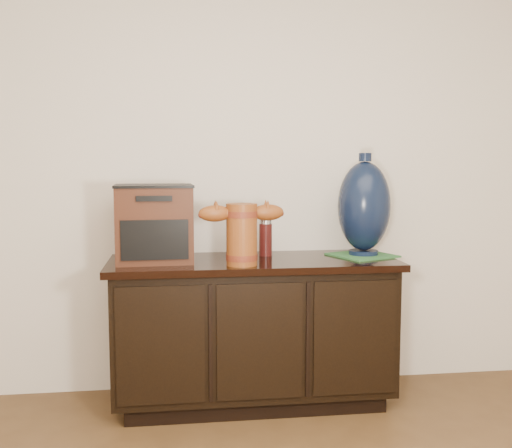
{
  "coord_description": "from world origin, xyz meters",
  "views": [
    {
      "loc": [
        -0.39,
        -0.77,
        1.25
      ],
      "look_at": [
        0.01,
        2.18,
        0.94
      ],
      "focal_mm": 42.0,
      "sensor_mm": 36.0,
      "label": 1
    }
  ],
  "objects": [
    {
      "name": "tv_radio",
      "position": [
        -0.49,
        2.23,
        0.95
      ],
      "size": [
        0.39,
        0.32,
        0.38
      ],
      "rotation": [
        0.0,
        0.0,
        0.04
      ],
      "color": "#401D10",
      "rests_on": "sideboard"
    },
    {
      "name": "lamp_base",
      "position": [
        0.59,
        2.26,
        1.02
      ],
      "size": [
        0.36,
        0.36,
        0.53
      ],
      "rotation": [
        0.0,
        0.0,
        0.4
      ],
      "color": "black",
      "rests_on": "green_mat"
    },
    {
      "name": "sideboard",
      "position": [
        0.0,
        2.23,
        0.39
      ],
      "size": [
        1.46,
        0.56,
        0.75
      ],
      "color": "black",
      "rests_on": "ground"
    },
    {
      "name": "room",
      "position": [
        0.0,
        0.0,
        1.3
      ],
      "size": [
        5.0,
        5.0,
        5.0
      ],
      "color": "#51361B",
      "rests_on": "ground"
    },
    {
      "name": "terracotta_vessel",
      "position": [
        -0.08,
        2.06,
        0.92
      ],
      "size": [
        0.42,
        0.17,
        0.3
      ],
      "rotation": [
        0.0,
        0.0,
        0.09
      ],
      "color": "brown",
      "rests_on": "sideboard"
    },
    {
      "name": "spray_can",
      "position": [
        0.08,
        2.34,
        0.85
      ],
      "size": [
        0.07,
        0.07,
        0.2
      ],
      "color": "#5F1210",
      "rests_on": "sideboard"
    },
    {
      "name": "green_mat",
      "position": [
        0.59,
        2.26,
        0.76
      ],
      "size": [
        0.37,
        0.37,
        0.01
      ],
      "primitive_type": "cube",
      "rotation": [
        0.0,
        0.0,
        0.4
      ],
      "color": "#306B34",
      "rests_on": "sideboard"
    }
  ]
}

